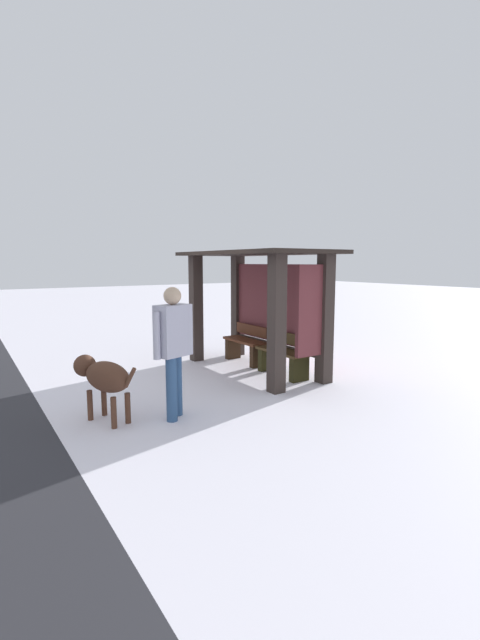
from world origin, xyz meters
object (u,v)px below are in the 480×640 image
Objects in this scene: bus_shelter at (263,292)px; bench_left_inside at (246,345)px; dog at (103,376)px; bench_center_inside at (284,357)px; person_walking at (173,342)px.

bench_left_inside is at bearing 173.13° from bus_shelter.
bench_center_inside is at bearing 98.18° from dog.
bench_center_inside is 0.65× the size of person_walking.
bus_shelter is at bearing -170.89° from bench_center_inside.
bus_shelter reaches higher than bench_center_inside.
bus_shelter reaches higher than person_walking.
dog is at bearing -117.87° from person_walking.
person_walking reaches higher than bench_left_inside.
bus_shelter is 1.30m from bench_left_inside.
bench_left_inside is at bearing -179.91° from bench_center_inside.
person_walking is 0.98m from dog.
person_walking is at bearing 62.13° from dog.
person_walking is at bearing -70.61° from bench_center_inside.
bench_left_inside is at bearing 129.61° from person_walking.
dog is (-0.41, -0.78, -0.42)m from person_walking.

